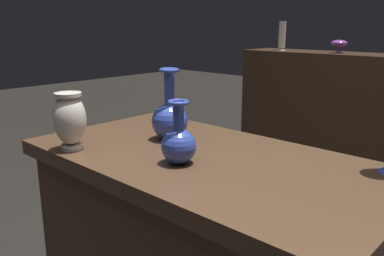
{
  "coord_description": "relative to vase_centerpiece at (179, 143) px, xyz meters",
  "views": [
    {
      "loc": [
        0.8,
        -0.92,
        1.21
      ],
      "look_at": [
        -0.0,
        -0.05,
        0.9
      ],
      "focal_mm": 37.64,
      "sensor_mm": 36.0,
      "label": 1
    }
  ],
  "objects": [
    {
      "name": "vase_right_accent",
      "position": [
        -0.21,
        0.16,
        0.01
      ],
      "size": [
        0.13,
        0.13,
        0.26
      ],
      "color": "#2D429E",
      "rests_on": "display_plinth"
    },
    {
      "name": "vase_tall_behind",
      "position": [
        -0.36,
        -0.14,
        0.04
      ],
      "size": [
        0.11,
        0.11,
        0.19
      ],
      "color": "silver",
      "rests_on": "display_plinth"
    },
    {
      "name": "shelf_vase_far_left",
      "position": [
        -1.03,
        2.3,
        0.24
      ],
      "size": [
        0.08,
        0.08,
        0.24
      ],
      "color": "silver",
      "rests_on": "back_display_shelf"
    },
    {
      "name": "vase_centerpiece",
      "position": [
        0.0,
        0.0,
        0.0
      ],
      "size": [
        0.11,
        0.11,
        0.19
      ],
      "color": "#2D429E",
      "rests_on": "display_plinth"
    },
    {
      "name": "shelf_vase_left",
      "position": [
        -0.51,
        2.28,
        0.2
      ],
      "size": [
        0.12,
        0.12,
        0.1
      ],
      "color": "#7A388E",
      "rests_on": "back_display_shelf"
    }
  ]
}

